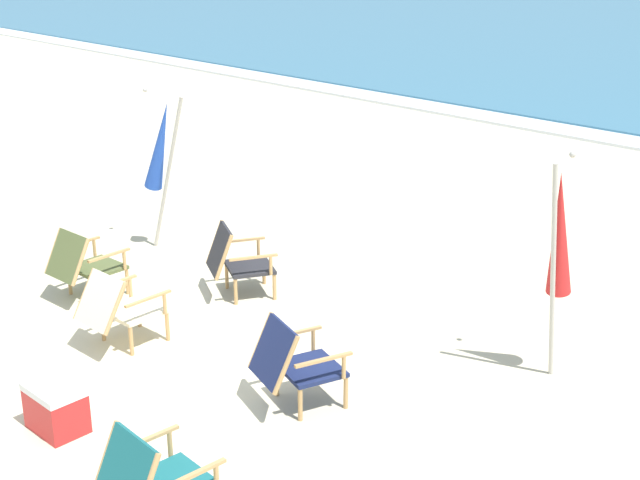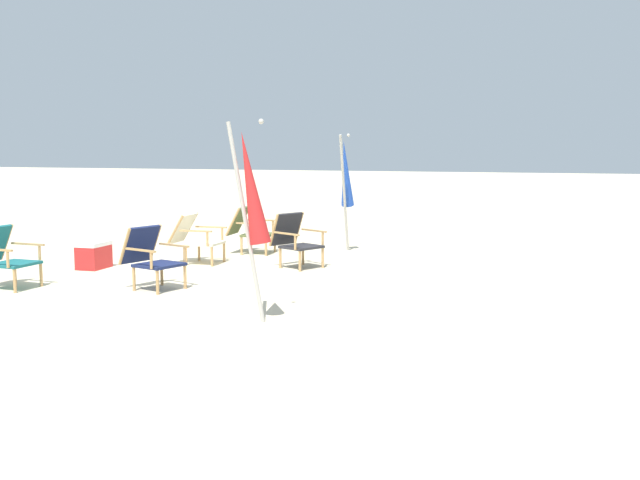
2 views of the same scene
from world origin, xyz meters
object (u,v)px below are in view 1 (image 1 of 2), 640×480
object	(u,v)px
beach_chair_far_center	(152,480)
beach_chair_mid_center	(294,361)
cooler_box	(56,408)
umbrella_furled_red	(559,236)
umbrella_furled_blue	(160,147)
beach_chair_front_right	(84,262)
beach_chair_back_right	(119,307)
beach_chair_back_left	(236,259)

from	to	relation	value
beach_chair_far_center	beach_chair_mid_center	distance (m)	1.90
cooler_box	umbrella_furled_red	bearing A→B (deg)	55.53
umbrella_furled_blue	cooler_box	distance (m)	4.32
beach_chair_front_right	cooler_box	xyz separation A→B (m)	(2.14, -1.61, -0.22)
beach_chair_front_right	umbrella_furled_blue	bearing A→B (deg)	111.39
beach_chair_mid_center	beach_chair_far_center	bearing A→B (deg)	-74.29
beach_chair_back_right	umbrella_furled_red	bearing A→B (deg)	34.82
beach_chair_back_right	umbrella_furled_blue	xyz separation A→B (m)	(-1.85, 1.92, 0.90)
beach_chair_back_left	beach_chair_mid_center	bearing A→B (deg)	-29.53
beach_chair_mid_center	beach_chair_front_right	bearing A→B (deg)	179.81
beach_chair_far_center	umbrella_furled_blue	xyz separation A→B (m)	(-4.38, 3.37, 0.90)
umbrella_furled_blue	cooler_box	size ratio (longest dim) A/B	4.14
beach_chair_back_right	umbrella_furled_blue	distance (m)	2.82
beach_chair_far_center	beach_chair_back_right	xyz separation A→B (m)	(-2.54, 1.45, -0.01)
umbrella_furled_blue	beach_chair_mid_center	bearing A→B (deg)	-21.72
beach_chair_front_right	umbrella_furled_blue	xyz separation A→B (m)	(-0.60, 1.53, 0.90)
beach_chair_back_left	umbrella_furled_red	size ratio (longest dim) A/B	0.42
beach_chair_far_center	cooler_box	world-z (taller)	beach_chair_far_center
beach_chair_back_right	umbrella_furled_red	distance (m)	4.16
beach_chair_front_right	beach_chair_back_right	bearing A→B (deg)	-17.45
beach_chair_mid_center	umbrella_furled_red	world-z (taller)	umbrella_furled_red
umbrella_furled_red	cooler_box	world-z (taller)	umbrella_furled_red
beach_chair_far_center	beach_chair_back_left	size ratio (longest dim) A/B	0.91
beach_chair_mid_center	beach_chair_front_right	world-z (taller)	beach_chair_mid_center
beach_chair_far_center	beach_chair_mid_center	size ratio (longest dim) A/B	0.92
beach_chair_mid_center	umbrella_furled_blue	size ratio (longest dim) A/B	0.43
beach_chair_mid_center	cooler_box	world-z (taller)	beach_chair_mid_center
beach_chair_mid_center	beach_chair_back_left	bearing A→B (deg)	150.47
beach_chair_mid_center	beach_chair_front_right	xyz separation A→B (m)	(-3.27, 0.01, -0.00)
beach_chair_front_right	umbrella_furled_blue	world-z (taller)	umbrella_furled_blue
beach_chair_back_left	beach_chair_front_right	size ratio (longest dim) A/B	1.11
beach_chair_front_right	umbrella_furled_red	xyz separation A→B (m)	(4.57, 1.92, 0.95)
beach_chair_far_center	beach_chair_front_right	world-z (taller)	beach_chair_far_center
umbrella_furled_red	cooler_box	bearing A→B (deg)	-124.47
beach_chair_back_left	cooler_box	xyz separation A→B (m)	(1.02, -2.82, -0.23)
beach_chair_far_center	umbrella_furled_red	world-z (taller)	umbrella_furled_red
beach_chair_back_right	beach_chair_front_right	bearing A→B (deg)	162.55
beach_chair_far_center	cooler_box	distance (m)	1.67
cooler_box	beach_chair_mid_center	bearing A→B (deg)	54.92
umbrella_furled_blue	beach_chair_back_right	bearing A→B (deg)	-46.15
beach_chair_front_right	umbrella_furled_blue	distance (m)	1.87
beach_chair_far_center	beach_chair_front_right	xyz separation A→B (m)	(-3.78, 1.84, -0.00)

